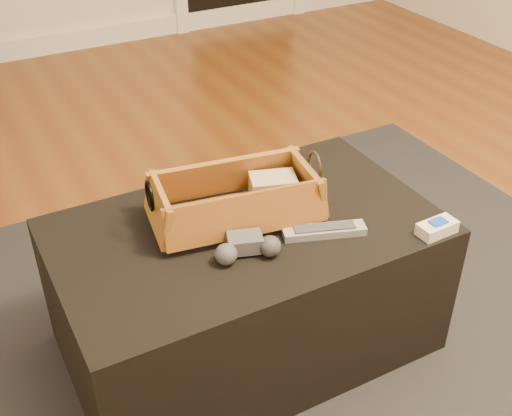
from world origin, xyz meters
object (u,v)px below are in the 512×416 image
tv_remote (230,214)px  game_controller (247,247)px  silver_remote (324,231)px  ottoman (246,287)px  wicker_basket (236,201)px  cream_gadget (437,228)px

tv_remote → game_controller: bearing=-97.5°
tv_remote → silver_remote: size_ratio=1.08×
ottoman → wicker_basket: size_ratio=2.10×
ottoman → silver_remote: size_ratio=4.60×
ottoman → game_controller: game_controller is taller
game_controller → silver_remote: bearing=-3.7°
cream_gadget → game_controller: bearing=162.7°
game_controller → cream_gadget: 0.49m
cream_gadget → tv_remote: bearing=146.5°
game_controller → wicker_basket: bearing=72.4°
ottoman → wicker_basket: (-0.01, 0.05, 0.26)m
ottoman → tv_remote: tv_remote is taller
silver_remote → cream_gadget: (0.26, -0.13, 0.01)m
wicker_basket → tv_remote: bearing=-151.8°
ottoman → wicker_basket: bearing=96.9°
game_controller → cream_gadget: size_ratio=1.63×
game_controller → tv_remote: bearing=79.9°
silver_remote → cream_gadget: cream_gadget is taller
silver_remote → cream_gadget: 0.29m
game_controller → cream_gadget: game_controller is taller
silver_remote → tv_remote: bearing=139.4°
tv_remote → silver_remote: 0.25m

